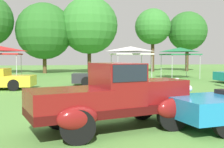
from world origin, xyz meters
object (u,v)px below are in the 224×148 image
Objects in this scene: show_car_charcoal at (107,76)px; canopy_tent_center_field at (131,50)px; canopy_tent_right_field at (180,51)px; feature_pickup_truck at (114,96)px; canopy_tent_left_field at (1,50)px.

canopy_tent_center_field reaches higher than show_car_charcoal.
canopy_tent_center_field is 5.03m from canopy_tent_right_field.
canopy_tent_left_field reaches higher than feature_pickup_truck.
feature_pickup_truck is at bearing -119.70° from canopy_tent_right_field.
feature_pickup_truck is 1.50× the size of canopy_tent_left_field.
canopy_tent_center_field is 1.05× the size of canopy_tent_right_field.
show_car_charcoal is at bearing -126.14° from canopy_tent_center_field.
canopy_tent_center_field reaches higher than feature_pickup_truck.
show_car_charcoal is at bearing -32.72° from canopy_tent_left_field.
feature_pickup_truck is at bearing -70.19° from canopy_tent_left_field.
show_car_charcoal is 4.60m from canopy_tent_center_field.
canopy_tent_center_field is at bearing -163.54° from canopy_tent_right_field.
canopy_tent_left_field and canopy_tent_right_field have the same top height.
canopy_tent_center_field is (2.49, 3.41, 1.82)m from show_car_charcoal.
show_car_charcoal is 1.72× the size of canopy_tent_right_field.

